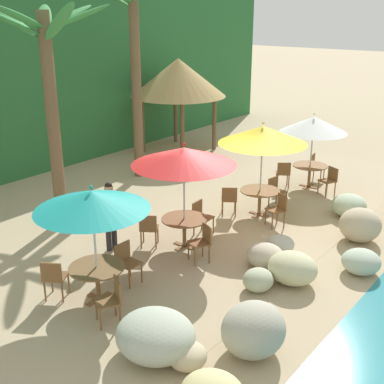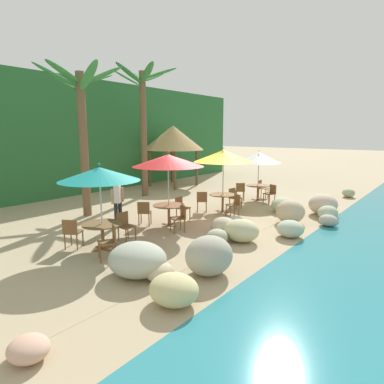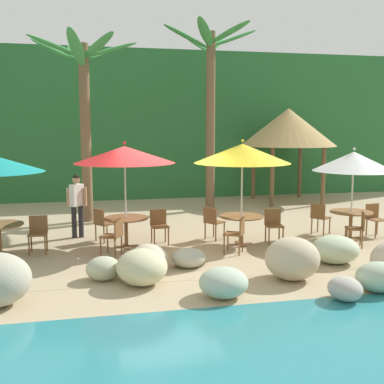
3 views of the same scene
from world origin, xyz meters
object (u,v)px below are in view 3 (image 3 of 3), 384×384
object	(u,v)px
chair_white_left	(358,227)
chair_white_seaward	(375,217)
chair_red_left	(115,234)
chair_white_inland	(320,216)
palapa_hut	(288,128)
chair_yellow_inland	(213,221)
chair_yellow_seaward	(274,223)
dining_table_white	(351,216)
umbrella_red	(125,155)
dining_table_yellow	(241,221)
waiter_in_white	(77,201)
chair_teal_seaward	(38,231)
chair_red_seaward	(159,224)
dining_table_red	(126,222)
umbrella_yellow	(242,154)
chair_yellow_left	(237,232)
palm_tree_third	(211,88)
umbrella_white	(354,161)
palm_tree_second	(84,95)
chair_red_inland	(102,222)

from	to	relation	value
chair_white_left	chair_white_seaward	bearing A→B (deg)	42.09
chair_red_left	chair_white_inland	world-z (taller)	same
palapa_hut	chair_yellow_inland	bearing A→B (deg)	-128.98
chair_yellow_inland	chair_yellow_seaward	bearing A→B (deg)	-24.31
dining_table_white	chair_yellow_seaward	bearing A→B (deg)	179.51
umbrella_red	dining_table_yellow	bearing A→B (deg)	-7.70
waiter_in_white	chair_white_seaward	bearing A→B (deg)	-10.72
chair_teal_seaward	chair_white_inland	distance (m)	7.36
chair_red_seaward	chair_white_seaward	distance (m)	5.86
waiter_in_white	dining_table_red	bearing A→B (deg)	-46.76
umbrella_red	chair_white_inland	bearing A→B (deg)	2.33
chair_white_inland	chair_yellow_seaward	bearing A→B (deg)	-158.78
umbrella_yellow	dining_table_yellow	bearing A→B (deg)	-90.00
dining_table_yellow	chair_yellow_left	size ratio (longest dim) A/B	1.26
chair_white_inland	chair_white_left	bearing A→B (deg)	-78.68
dining_table_red	palm_tree_third	bearing A→B (deg)	54.61
chair_yellow_seaward	chair_white_seaward	xyz separation A→B (m)	(2.99, 0.18, 0.00)
chair_yellow_left	dining_table_white	world-z (taller)	chair_yellow_left
dining_table_yellow	palapa_hut	world-z (taller)	palapa_hut
chair_yellow_left	chair_red_left	bearing A→B (deg)	172.47
dining_table_red	palm_tree_third	size ratio (longest dim) A/B	0.17
dining_table_yellow	umbrella_white	world-z (taller)	umbrella_white
chair_red_seaward	chair_yellow_inland	distance (m)	1.43
umbrella_red	dining_table_red	size ratio (longest dim) A/B	2.36
chair_red_left	chair_yellow_left	bearing A→B (deg)	-7.53
dining_table_yellow	palm_tree_second	distance (m)	6.35
umbrella_red	umbrella_white	xyz separation A→B (m)	(5.86, -0.42, -0.23)
umbrella_red	chair_yellow_seaward	world-z (taller)	umbrella_red
dining_table_red	waiter_in_white	distance (m)	1.78
chair_white_seaward	chair_teal_seaward	bearing A→B (deg)	179.24
dining_table_red	dining_table_white	distance (m)	5.88
umbrella_white	waiter_in_white	bearing A→B (deg)	166.52
chair_white_seaward	chair_white_left	bearing A→B (deg)	-137.91
dining_table_red	umbrella_yellow	world-z (taller)	umbrella_yellow
chair_white_seaward	chair_yellow_inland	bearing A→B (deg)	173.97
chair_red_left	chair_yellow_left	xyz separation A→B (m)	(2.82, -0.37, 0.00)
umbrella_red	dining_table_red	world-z (taller)	umbrella_red
umbrella_yellow	palm_tree_second	distance (m)	5.66
umbrella_yellow	chair_yellow_seaward	xyz separation A→B (m)	(0.85, -0.02, -1.78)
umbrella_red	chair_yellow_seaward	distance (m)	4.12
dining_table_white	dining_table_red	bearing A→B (deg)	175.89
chair_red_inland	chair_white_left	distance (m)	6.42
chair_red_inland	umbrella_white	world-z (taller)	umbrella_white
umbrella_white	chair_white_left	xyz separation A→B (m)	(-0.28, -0.81, -1.54)
chair_red_left	waiter_in_white	distance (m)	2.29
chair_yellow_seaward	dining_table_yellow	bearing A→B (deg)	178.80
chair_red_left	chair_white_inland	xyz separation A→B (m)	(5.61, 1.01, 0.00)
dining_table_red	palm_tree_second	size ratio (longest dim) A/B	0.20
chair_red_seaward	chair_red_inland	xyz separation A→B (m)	(-1.40, 0.50, 0.00)
chair_red_left	chair_white_left	size ratio (longest dim) A/B	1.00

